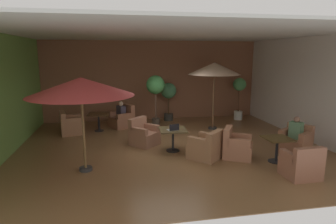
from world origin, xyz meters
name	(u,v)px	position (x,y,z in m)	size (l,w,h in m)	color
ground_plane	(170,147)	(0.00, 0.00, -0.01)	(9.47, 8.29, 0.02)	brown
wall_back_brick	(153,80)	(0.00, 4.10, 1.71)	(9.47, 0.08, 3.42)	brown
wall_left_accent	(3,97)	(-4.69, 0.00, 1.71)	(0.08, 8.29, 3.42)	#699A45
wall_right_plain	(309,89)	(4.69, 0.00, 1.71)	(0.08, 8.29, 3.42)	silver
ceiling_slab	(171,33)	(0.00, 0.00, 3.45)	(9.47, 8.29, 0.06)	silver
cafe_table_front_left	(173,134)	(-0.01, -0.43, 0.53)	(0.83, 0.83, 0.67)	black
armchair_front_left_north	(206,148)	(0.77, -1.23, 0.31)	(1.09, 1.09, 0.82)	#966745
armchair_front_left_east	(144,135)	(-0.80, 0.35, 0.31)	(1.05, 1.05, 0.85)	#905F48
cafe_table_front_right	(99,117)	(-2.29, 2.32, 0.54)	(0.84, 0.84, 0.67)	black
armchair_front_right_north	(123,119)	(-1.40, 2.78, 0.32)	(1.06, 1.06, 0.89)	#9A5F44
armchair_front_right_east	(71,125)	(-3.27, 2.09, 0.31)	(0.92, 0.90, 0.83)	#986343
cafe_table_mid_center	(277,144)	(2.55, -1.82, 0.50)	(0.69, 0.69, 0.67)	black
armchair_mid_center_north	(295,143)	(3.45, -1.30, 0.33)	(0.99, 1.01, 0.84)	#975E41
armchair_mid_center_east	(236,147)	(1.63, -1.31, 0.31)	(1.02, 1.00, 0.85)	#9D6346
armchair_mid_center_south	(302,165)	(2.57, -2.87, 0.30)	(0.76, 0.71, 0.81)	#8F5840
patio_umbrella_tall_red	(81,87)	(-2.44, -1.50, 2.09)	(2.51, 2.51, 2.32)	#2D2D2D
patio_umbrella_center_beige	(214,69)	(2.01, 1.82, 2.31)	(1.95, 1.95, 2.55)	#2D2D2D
potted_tree_left_corner	(156,89)	(-0.11, 2.46, 1.54)	(0.72, 0.72, 2.05)	#3C332A
potted_tree_mid_left	(169,94)	(0.61, 3.59, 1.15)	(0.67, 0.67, 1.64)	#312F2A
potted_tree_mid_right	(239,91)	(3.68, 3.22, 1.25)	(0.57, 0.57, 1.84)	silver
patron_blue_shirt	(121,110)	(-1.44, 2.76, 0.69)	(0.37, 0.44, 0.62)	#3C3543
patron_by_window	(296,129)	(3.42, -1.31, 0.74)	(0.36, 0.41, 0.65)	#517652
iced_drink_cup	(175,127)	(0.06, -0.38, 0.73)	(0.08, 0.08, 0.11)	white
open_laptop	(173,129)	(-0.02, -0.57, 0.72)	(0.36, 0.30, 0.20)	#9EA0A5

